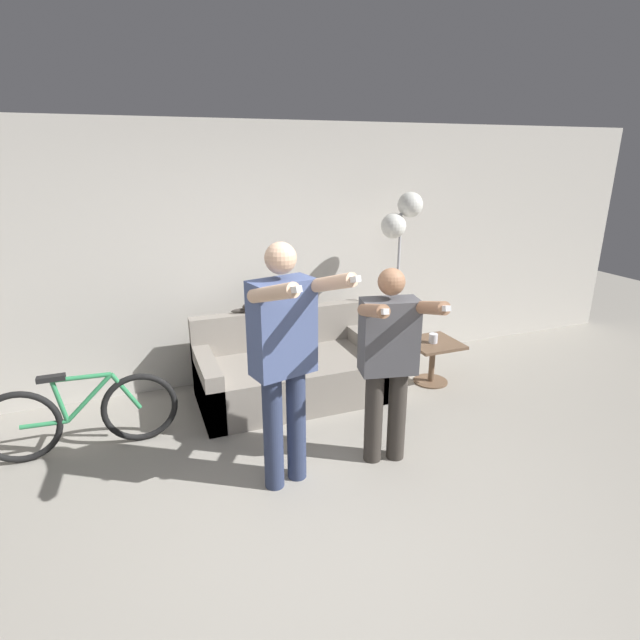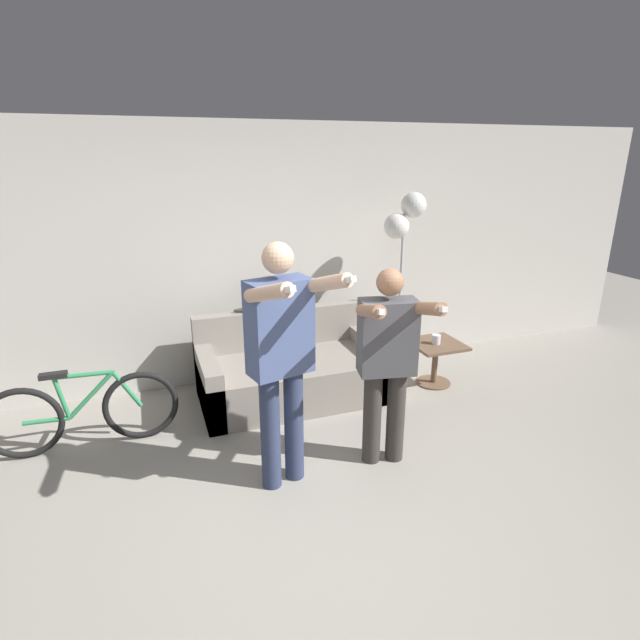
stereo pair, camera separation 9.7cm
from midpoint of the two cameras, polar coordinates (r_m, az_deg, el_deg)
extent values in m
plane|color=gray|center=(3.35, 2.76, -24.60)|extent=(16.00, 16.00, 0.00)
cube|color=beige|center=(5.12, -8.63, 7.12)|extent=(10.00, 0.05, 2.60)
cube|color=gray|center=(4.90, -2.50, -6.71)|extent=(1.78, 0.92, 0.42)
cube|color=gray|center=(5.09, -3.88, -0.83)|extent=(1.78, 0.14, 0.39)
cube|color=gray|center=(4.71, -11.99, -7.21)|extent=(0.16, 0.92, 0.56)
cube|color=gray|center=(5.14, 6.13, -4.67)|extent=(0.16, 0.92, 0.56)
cylinder|color=#2D3856|center=(3.59, -4.91, -12.64)|extent=(0.14, 0.14, 0.87)
cylinder|color=#2D3856|center=(3.67, -2.24, -11.83)|extent=(0.14, 0.14, 0.87)
cube|color=#475684|center=(3.31, -3.82, -0.83)|extent=(0.46, 0.31, 0.65)
sphere|color=#D8AD8C|center=(3.19, -3.99, 7.09)|extent=(0.21, 0.21, 0.21)
cylinder|color=#D8AD8C|center=(2.92, -5.06, 3.10)|extent=(0.21, 0.51, 0.23)
cube|color=white|center=(2.70, -2.67, 3.48)|extent=(0.06, 0.13, 0.07)
cylinder|color=#D8AD8C|center=(3.13, 1.47, 4.18)|extent=(0.21, 0.51, 0.23)
cube|color=white|center=(2.92, 4.16, 4.60)|extent=(0.06, 0.13, 0.07)
cylinder|color=#38332D|center=(3.91, 6.70, -11.00)|extent=(0.14, 0.14, 0.75)
cylinder|color=#38332D|center=(3.96, 9.35, -10.75)|extent=(0.14, 0.14, 0.75)
cube|color=#4C4C51|center=(3.66, 8.48, -1.93)|extent=(0.45, 0.30, 0.56)
sphere|color=#9E7051|center=(3.54, 8.79, 4.29)|extent=(0.20, 0.20, 0.20)
cylinder|color=#9E7051|center=(3.30, 6.59, 1.03)|extent=(0.19, 0.51, 0.22)
cube|color=white|center=(3.06, 7.75, 0.92)|extent=(0.06, 0.13, 0.07)
cylinder|color=#9E7051|center=(3.42, 12.98, 1.29)|extent=(0.19, 0.51, 0.22)
cube|color=white|center=(3.18, 14.57, 1.20)|extent=(0.06, 0.13, 0.07)
ellipsoid|color=#3D3833|center=(4.97, -5.98, 1.71)|extent=(0.37, 0.13, 0.12)
sphere|color=#3D3833|center=(4.99, -4.26, 2.37)|extent=(0.10, 0.10, 0.10)
ellipsoid|color=#3D3833|center=(4.96, -8.19, 1.15)|extent=(0.20, 0.04, 0.04)
cone|color=#3D3833|center=(4.96, -4.40, 2.71)|extent=(0.03, 0.03, 0.03)
cone|color=#3D3833|center=(5.00, -4.51, 2.81)|extent=(0.03, 0.03, 0.03)
cylinder|color=#B2B2B7|center=(5.58, 9.16, -5.91)|extent=(0.30, 0.30, 0.02)
cylinder|color=#B2B2B7|center=(5.29, 9.63, 2.55)|extent=(0.03, 0.03, 1.73)
sphere|color=white|center=(5.16, 11.19, 12.77)|extent=(0.25, 0.25, 0.25)
sphere|color=white|center=(5.10, 9.28, 10.54)|extent=(0.25, 0.25, 0.25)
cylinder|color=brown|center=(5.42, 13.32, -6.95)|extent=(0.35, 0.35, 0.02)
cylinder|color=brown|center=(5.34, 13.48, -4.97)|extent=(0.06, 0.06, 0.42)
cube|color=brown|center=(5.25, 13.66, -2.70)|extent=(0.51, 0.51, 0.03)
cylinder|color=silver|center=(5.21, 13.64, -2.15)|extent=(0.09, 0.09, 0.10)
torus|color=black|center=(4.44, -19.17, -9.20)|extent=(0.60, 0.05, 0.60)
torus|color=black|center=(4.55, -30.36, -10.18)|extent=(0.60, 0.05, 0.60)
cylinder|color=#338E56|center=(4.40, -24.12, -7.83)|extent=(0.39, 0.04, 0.37)
cylinder|color=#338E56|center=(4.42, -26.87, -7.99)|extent=(0.10, 0.04, 0.37)
cylinder|color=#338E56|center=(4.33, -24.83, -5.71)|extent=(0.42, 0.04, 0.05)
cylinder|color=#338E56|center=(4.52, -28.27, -10.11)|extent=(0.33, 0.04, 0.05)
cylinder|color=#338E56|center=(4.38, -20.59, -7.39)|extent=(0.21, 0.04, 0.35)
cube|color=black|center=(4.35, -27.64, -5.64)|extent=(0.20, 0.07, 0.04)
camera|label=1|loc=(0.05, -89.32, 0.23)|focal=28.00mm
camera|label=2|loc=(0.05, 90.68, -0.23)|focal=28.00mm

